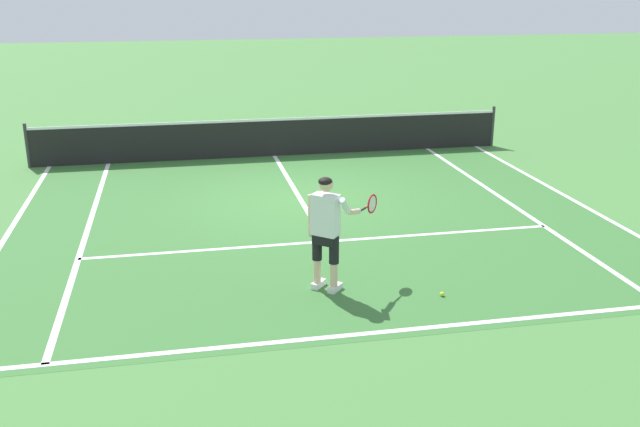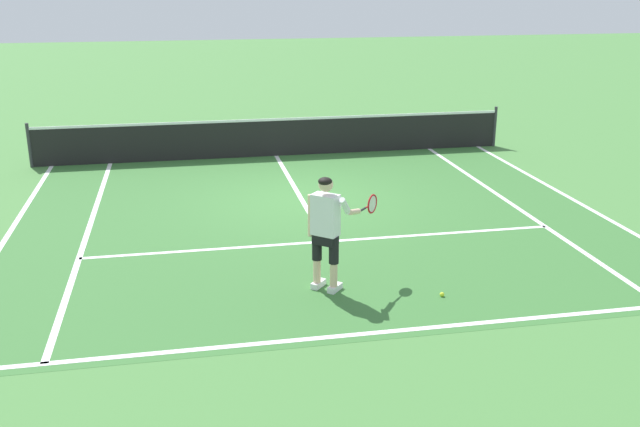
% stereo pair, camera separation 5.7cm
% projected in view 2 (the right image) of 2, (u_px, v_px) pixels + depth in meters
% --- Properties ---
extents(ground_plane, '(80.00, 80.00, 0.00)m').
position_uv_depth(ground_plane, '(302.00, 200.00, 14.83)').
color(ground_plane, '#477F3D').
extents(court_inner_surface, '(10.98, 10.22, 0.00)m').
position_uv_depth(court_inner_surface, '(311.00, 215.00, 13.86)').
color(court_inner_surface, '#387033').
rests_on(court_inner_surface, ground).
extents(line_baseline, '(10.98, 0.10, 0.01)m').
position_uv_depth(line_baseline, '(379.00, 332.00, 9.28)').
color(line_baseline, white).
rests_on(line_baseline, ground).
extents(line_service, '(8.23, 0.10, 0.01)m').
position_uv_depth(line_service, '(326.00, 241.00, 12.47)').
color(line_service, white).
rests_on(line_service, ground).
extents(line_centre_service, '(0.10, 6.40, 0.01)m').
position_uv_depth(line_centre_service, '(296.00, 190.00, 15.45)').
color(line_centre_service, white).
rests_on(line_centre_service, ground).
extents(line_singles_left, '(0.10, 9.82, 0.01)m').
position_uv_depth(line_singles_left, '(89.00, 229.00, 13.11)').
color(line_singles_left, white).
rests_on(line_singles_left, ground).
extents(line_singles_right, '(0.10, 9.82, 0.01)m').
position_uv_depth(line_singles_right, '(510.00, 203.00, 14.61)').
color(line_singles_right, white).
rests_on(line_singles_right, ground).
extents(line_doubles_left, '(0.10, 9.82, 0.01)m').
position_uv_depth(line_doubles_left, '(9.00, 233.00, 12.86)').
color(line_doubles_left, white).
rests_on(line_doubles_left, ground).
extents(line_doubles_right, '(0.10, 9.82, 0.01)m').
position_uv_depth(line_doubles_right, '(572.00, 199.00, 14.86)').
color(line_doubles_right, white).
rests_on(line_doubles_right, ground).
extents(tennis_net, '(11.96, 0.08, 1.07)m').
position_uv_depth(tennis_net, '(276.00, 137.00, 18.28)').
color(tennis_net, '#333338').
rests_on(tennis_net, ground).
extents(tennis_player, '(1.14, 0.79, 1.71)m').
position_uv_depth(tennis_player, '(327.00, 226.00, 10.27)').
color(tennis_player, white).
rests_on(tennis_player, ground).
extents(tennis_ball_near_feet, '(0.07, 0.07, 0.07)m').
position_uv_depth(tennis_ball_near_feet, '(442.00, 294.00, 10.32)').
color(tennis_ball_near_feet, '#CCE02D').
rests_on(tennis_ball_near_feet, ground).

